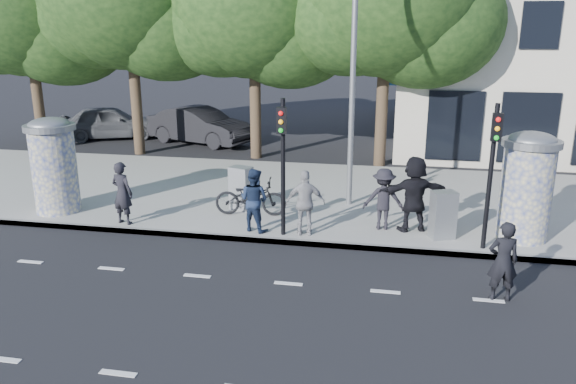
% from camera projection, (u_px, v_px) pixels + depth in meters
% --- Properties ---
extents(ground, '(120.00, 120.00, 0.00)m').
position_uv_depth(ground, '(274.00, 316.00, 10.39)').
color(ground, black).
rests_on(ground, ground).
extents(sidewalk, '(40.00, 8.00, 0.15)m').
position_uv_depth(sidewalk, '(325.00, 197.00, 17.43)').
color(sidewalk, gray).
rests_on(sidewalk, ground).
extents(curb, '(40.00, 0.10, 0.16)m').
position_uv_depth(curb, '(305.00, 243.00, 13.71)').
color(curb, slate).
rests_on(curb, ground).
extents(lane_dash_far, '(32.00, 0.12, 0.01)m').
position_uv_depth(lane_dash_far, '(288.00, 284.00, 11.71)').
color(lane_dash_far, silver).
rests_on(lane_dash_far, ground).
extents(ad_column_left, '(1.36, 1.36, 2.65)m').
position_uv_depth(ad_column_left, '(54.00, 163.00, 15.49)').
color(ad_column_left, beige).
rests_on(ad_column_left, sidewalk).
extents(ad_column_right, '(1.36, 1.36, 2.65)m').
position_uv_depth(ad_column_right, '(527.00, 184.00, 13.45)').
color(ad_column_right, beige).
rests_on(ad_column_right, sidewalk).
extents(traffic_pole_near, '(0.22, 0.31, 3.40)m').
position_uv_depth(traffic_pole_near, '(283.00, 154.00, 13.44)').
color(traffic_pole_near, black).
rests_on(traffic_pole_near, sidewalk).
extents(traffic_pole_far, '(0.22, 0.31, 3.40)m').
position_uv_depth(traffic_pole_far, '(492.00, 162.00, 12.57)').
color(traffic_pole_far, black).
rests_on(traffic_pole_far, sidewalk).
extents(street_lamp, '(0.25, 0.93, 8.00)m').
position_uv_depth(street_lamp, '(354.00, 41.00, 15.14)').
color(street_lamp, slate).
rests_on(street_lamp, sidewalk).
extents(tree_far_left, '(7.20, 7.20, 9.26)m').
position_uv_depth(tree_far_left, '(25.00, 0.00, 22.75)').
color(tree_far_left, '#38281C').
rests_on(tree_far_left, ground).
extents(tree_near_left, '(6.80, 6.80, 8.97)m').
position_uv_depth(tree_near_left, '(254.00, 2.00, 21.26)').
color(tree_near_left, '#38281C').
rests_on(tree_near_left, ground).
extents(ped_b, '(0.69, 0.54, 1.67)m').
position_uv_depth(ped_b, '(122.00, 193.00, 14.63)').
color(ped_b, black).
rests_on(ped_b, sidewalk).
extents(ped_c, '(0.95, 0.84, 1.62)m').
position_uv_depth(ped_c, '(254.00, 200.00, 14.15)').
color(ped_c, '#1A2641').
rests_on(ped_c, sidewalk).
extents(ped_d, '(1.07, 0.67, 1.59)m').
position_uv_depth(ped_d, '(383.00, 199.00, 14.27)').
color(ped_d, black).
rests_on(ped_d, sidewalk).
extents(ped_e, '(1.06, 0.73, 1.66)m').
position_uv_depth(ped_e, '(305.00, 203.00, 13.84)').
color(ped_e, '#949396').
rests_on(ped_e, sidewalk).
extents(ped_f, '(1.91, 1.22, 1.94)m').
position_uv_depth(ped_f, '(414.00, 194.00, 14.10)').
color(ped_f, black).
rests_on(ped_f, sidewalk).
extents(man_road, '(0.63, 0.46, 1.62)m').
position_uv_depth(man_road, '(503.00, 261.00, 10.82)').
color(man_road, black).
rests_on(man_road, ground).
extents(bicycle, '(0.89, 2.02, 1.03)m').
position_uv_depth(bicycle, '(251.00, 197.00, 15.39)').
color(bicycle, black).
rests_on(bicycle, sidewalk).
extents(cabinet_left, '(0.70, 0.60, 1.23)m').
position_uv_depth(cabinet_left, '(241.00, 188.00, 15.88)').
color(cabinet_left, gray).
rests_on(cabinet_left, sidewalk).
extents(cabinet_right, '(0.68, 0.59, 1.18)m').
position_uv_depth(cabinet_right, '(443.00, 215.00, 13.69)').
color(cabinet_right, gray).
rests_on(cabinet_right, sidewalk).
extents(car_left, '(3.49, 4.96, 1.57)m').
position_uv_depth(car_left, '(110.00, 122.00, 26.65)').
color(car_left, '#4B4D52').
rests_on(car_left, ground).
extents(car_mid, '(3.36, 5.28, 1.64)m').
position_uv_depth(car_mid, '(200.00, 126.00, 25.52)').
color(car_mid, black).
rests_on(car_mid, ground).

